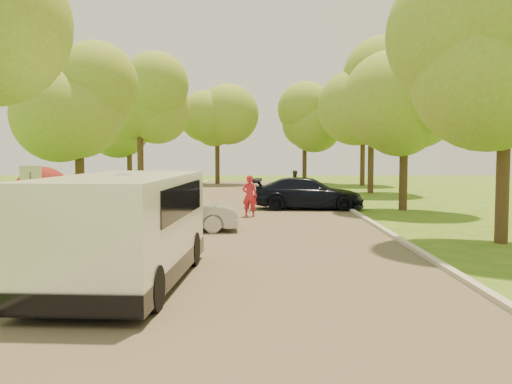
{
  "coord_description": "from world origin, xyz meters",
  "views": [
    {
      "loc": [
        -0.0,
        -10.64,
        2.53
      ],
      "look_at": [
        0.01,
        6.72,
        1.3
      ],
      "focal_mm": 40.0,
      "sensor_mm": 36.0,
      "label": 1
    }
  ],
  "objects_px": {
    "longboard": "(125,279)",
    "person_olive": "(294,184)",
    "minivan": "(125,227)",
    "silver_sedan": "(179,212)",
    "dark_sedan": "(308,194)",
    "person_striped": "(250,196)",
    "street_sign": "(31,189)",
    "skateboarder": "(124,226)"
  },
  "relations": [
    {
      "from": "street_sign",
      "to": "minivan",
      "type": "relative_size",
      "value": 0.38
    },
    {
      "from": "minivan",
      "to": "skateboarder",
      "type": "height_order",
      "value": "skateboarder"
    },
    {
      "from": "street_sign",
      "to": "person_olive",
      "type": "distance_m",
      "value": 18.63
    },
    {
      "from": "longboard",
      "to": "skateboarder",
      "type": "xyz_separation_m",
      "value": [
        0.0,
        0.0,
        1.02
      ]
    },
    {
      "from": "street_sign",
      "to": "person_striped",
      "type": "height_order",
      "value": "street_sign"
    },
    {
      "from": "minivan",
      "to": "silver_sedan",
      "type": "xyz_separation_m",
      "value": [
        0.05,
        7.2,
        -0.48
      ]
    },
    {
      "from": "minivan",
      "to": "person_olive",
      "type": "bearing_deg",
      "value": 80.84
    },
    {
      "from": "skateboarder",
      "to": "person_striped",
      "type": "relative_size",
      "value": 1.23
    },
    {
      "from": "street_sign",
      "to": "silver_sedan",
      "type": "height_order",
      "value": "street_sign"
    },
    {
      "from": "minivan",
      "to": "silver_sedan",
      "type": "relative_size",
      "value": 1.52
    },
    {
      "from": "silver_sedan",
      "to": "person_striped",
      "type": "height_order",
      "value": "person_striped"
    },
    {
      "from": "street_sign",
      "to": "person_olive",
      "type": "xyz_separation_m",
      "value": [
        7.93,
        16.84,
        -0.81
      ]
    },
    {
      "from": "street_sign",
      "to": "person_olive",
      "type": "height_order",
      "value": "street_sign"
    },
    {
      "from": "street_sign",
      "to": "minivan",
      "type": "height_order",
      "value": "street_sign"
    },
    {
      "from": "street_sign",
      "to": "dark_sedan",
      "type": "bearing_deg",
      "value": 51.65
    },
    {
      "from": "silver_sedan",
      "to": "skateboarder",
      "type": "relative_size",
      "value": 1.88
    },
    {
      "from": "minivan",
      "to": "longboard",
      "type": "xyz_separation_m",
      "value": [
        -0.0,
        -0.03,
        -0.99
      ]
    },
    {
      "from": "skateboarder",
      "to": "person_striped",
      "type": "height_order",
      "value": "skateboarder"
    },
    {
      "from": "dark_sedan",
      "to": "person_olive",
      "type": "xyz_separation_m",
      "value": [
        -0.17,
        6.6,
        0.05
      ]
    },
    {
      "from": "minivan",
      "to": "skateboarder",
      "type": "distance_m",
      "value": 0.04
    },
    {
      "from": "dark_sedan",
      "to": "longboard",
      "type": "xyz_separation_m",
      "value": [
        -4.8,
        -14.16,
        -0.59
      ]
    },
    {
      "from": "silver_sedan",
      "to": "skateboarder",
      "type": "bearing_deg",
      "value": 175.22
    },
    {
      "from": "street_sign",
      "to": "dark_sedan",
      "type": "xyz_separation_m",
      "value": [
        8.1,
        10.24,
        -0.87
      ]
    },
    {
      "from": "dark_sedan",
      "to": "skateboarder",
      "type": "distance_m",
      "value": 14.95
    },
    {
      "from": "dark_sedan",
      "to": "skateboarder",
      "type": "xyz_separation_m",
      "value": [
        -4.8,
        -14.16,
        0.43
      ]
    },
    {
      "from": "longboard",
      "to": "skateboarder",
      "type": "distance_m",
      "value": 1.02
    },
    {
      "from": "dark_sedan",
      "to": "skateboarder",
      "type": "bearing_deg",
      "value": 165.49
    },
    {
      "from": "dark_sedan",
      "to": "person_striped",
      "type": "bearing_deg",
      "value": 142.53
    },
    {
      "from": "minivan",
      "to": "silver_sedan",
      "type": "height_order",
      "value": "minivan"
    },
    {
      "from": "silver_sedan",
      "to": "person_striped",
      "type": "xyz_separation_m",
      "value": [
        2.21,
        4.08,
        0.19
      ]
    },
    {
      "from": "longboard",
      "to": "person_striped",
      "type": "distance_m",
      "value": 11.55
    },
    {
      "from": "person_striped",
      "to": "street_sign",
      "type": "bearing_deg",
      "value": 64.37
    },
    {
      "from": "minivan",
      "to": "street_sign",
      "type": "bearing_deg",
      "value": 133.76
    },
    {
      "from": "minivan",
      "to": "person_olive",
      "type": "relative_size",
      "value": 3.8
    },
    {
      "from": "dark_sedan",
      "to": "silver_sedan",
      "type": "bearing_deg",
      "value": 149.81
    },
    {
      "from": "street_sign",
      "to": "skateboarder",
      "type": "relative_size",
      "value": 1.09
    },
    {
      "from": "person_striped",
      "to": "person_olive",
      "type": "bearing_deg",
      "value": -92.74
    },
    {
      "from": "longboard",
      "to": "person_striped",
      "type": "height_order",
      "value": "person_striped"
    },
    {
      "from": "longboard",
      "to": "person_olive",
      "type": "distance_m",
      "value": 21.27
    },
    {
      "from": "street_sign",
      "to": "person_striped",
      "type": "relative_size",
      "value": 1.34
    },
    {
      "from": "minivan",
      "to": "longboard",
      "type": "distance_m",
      "value": 0.99
    },
    {
      "from": "longboard",
      "to": "person_striped",
      "type": "relative_size",
      "value": 0.64
    }
  ]
}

